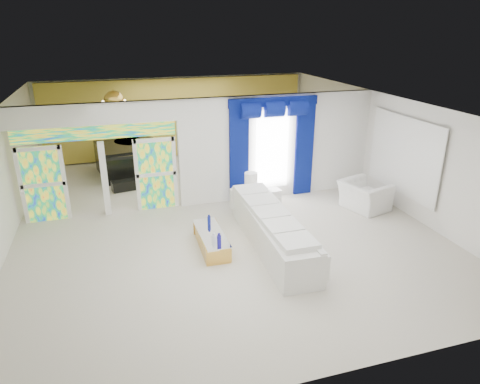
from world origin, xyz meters
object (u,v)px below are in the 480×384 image
object	(u,v)px
white_sofa	(271,230)
armchair	(364,196)
coffee_table	(211,240)
grand_piano	(124,160)
console_table	(261,197)

from	to	relation	value
white_sofa	armchair	bearing A→B (deg)	22.99
coffee_table	armchair	xyz separation A→B (m)	(4.58, 0.95, 0.21)
white_sofa	grand_piano	size ratio (longest dim) A/B	1.99
coffee_table	armchair	distance (m)	4.68
white_sofa	grand_piano	world-z (taller)	grand_piano
coffee_table	console_table	bearing A→B (deg)	47.25
console_table	grand_piano	world-z (taller)	grand_piano
coffee_table	grand_piano	distance (m)	6.22
console_table	grand_piano	xyz separation A→B (m)	(-3.59, 3.87, 0.32)
console_table	armchair	bearing A→B (deg)	-24.02
white_sofa	coffee_table	size ratio (longest dim) A/B	2.47
grand_piano	white_sofa	bearing A→B (deg)	-75.13
coffee_table	grand_piano	xyz separation A→B (m)	(-1.64, 5.99, 0.33)
coffee_table	grand_piano	world-z (taller)	grand_piano
console_table	armchair	distance (m)	2.88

